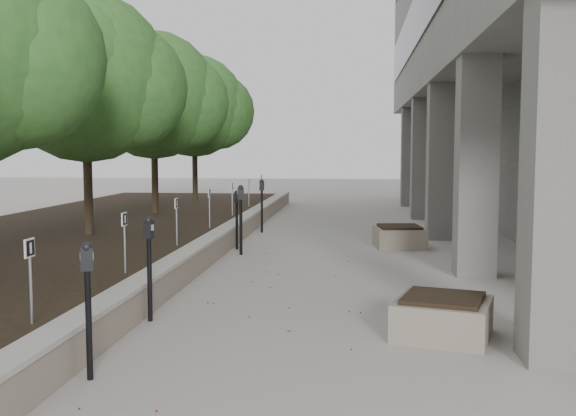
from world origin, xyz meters
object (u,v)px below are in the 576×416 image
at_px(crabapple_tree_5, 194,128).
at_px(parking_meter_2, 149,269).
at_px(parking_meter_5, 262,206).
at_px(crabapple_tree_4, 154,122).
at_px(parking_meter_3, 237,220).
at_px(planter_back, 399,236).
at_px(planter_front, 443,316).
at_px(parking_meter_4, 241,220).
at_px(crabapple_tree_3, 86,114).
at_px(parking_meter_1, 88,311).

distance_m(crabapple_tree_5, parking_meter_2, 16.29).
bearing_deg(parking_meter_5, crabapple_tree_4, 139.93).
distance_m(crabapple_tree_4, parking_meter_2, 11.52).
bearing_deg(parking_meter_3, crabapple_tree_5, 111.00).
xyz_separation_m(crabapple_tree_5, planter_back, (7.06, -8.64, -2.86)).
distance_m(planter_front, planter_back, 7.52).
bearing_deg(parking_meter_3, parking_meter_4, -71.64).
relative_size(crabapple_tree_4, parking_meter_3, 3.94).
bearing_deg(crabapple_tree_3, parking_meter_3, 11.89).
height_order(parking_meter_4, planter_front, parking_meter_4).
relative_size(planter_front, planter_back, 0.99).
relative_size(crabapple_tree_4, planter_front, 4.86).
bearing_deg(parking_meter_2, parking_meter_1, -68.85).
bearing_deg(parking_meter_4, crabapple_tree_4, 106.16).
bearing_deg(parking_meter_2, planter_back, 80.65).
relative_size(crabapple_tree_5, planter_back, 4.82).
distance_m(parking_meter_2, planter_front, 3.90).
bearing_deg(crabapple_tree_5, crabapple_tree_3, -90.00).
height_order(parking_meter_2, parking_meter_5, parking_meter_5).
relative_size(parking_meter_3, planter_front, 1.23).
height_order(parking_meter_1, planter_back, parking_meter_1).
bearing_deg(planter_back, parking_meter_1, -111.45).
bearing_deg(crabapple_tree_5, parking_meter_4, -70.82).
height_order(crabapple_tree_5, planter_back, crabapple_tree_5).
xyz_separation_m(planter_front, planter_back, (-0.05, 7.52, 0.00)).
distance_m(parking_meter_3, parking_meter_5, 3.11).
xyz_separation_m(crabapple_tree_3, parking_meter_2, (3.25, -5.78, -2.40)).
bearing_deg(parking_meter_1, crabapple_tree_3, 95.34).
xyz_separation_m(crabapple_tree_3, parking_meter_5, (3.42, 3.80, -2.37)).
height_order(crabapple_tree_4, crabapple_tree_5, same).
distance_m(parking_meter_1, parking_meter_3, 8.77).
xyz_separation_m(crabapple_tree_4, parking_meter_3, (3.27, -4.31, -2.43)).
height_order(parking_meter_4, parking_meter_5, parking_meter_4).
height_order(parking_meter_2, planter_back, parking_meter_2).
xyz_separation_m(parking_meter_2, parking_meter_5, (0.17, 9.58, 0.03)).
bearing_deg(parking_meter_4, crabapple_tree_5, 90.72).
xyz_separation_m(parking_meter_1, planter_front, (3.76, 1.92, -0.45)).
bearing_deg(parking_meter_4, parking_meter_5, 72.81).
xyz_separation_m(crabapple_tree_3, parking_meter_1, (3.35, -8.08, -2.41)).
distance_m(crabapple_tree_3, crabapple_tree_4, 5.00).
height_order(parking_meter_2, parking_meter_4, parking_meter_4).
distance_m(crabapple_tree_5, parking_meter_3, 10.16).
bearing_deg(parking_meter_5, crabapple_tree_5, 98.19).
relative_size(parking_meter_4, planter_front, 1.38).
relative_size(crabapple_tree_4, parking_meter_4, 3.52).
xyz_separation_m(crabapple_tree_5, parking_meter_2, (3.25, -15.78, -2.40)).
distance_m(crabapple_tree_4, parking_meter_1, 13.71).
height_order(crabapple_tree_3, parking_meter_4, crabapple_tree_3).
height_order(parking_meter_2, planter_front, parking_meter_2).
xyz_separation_m(crabapple_tree_3, parking_meter_3, (3.27, 0.69, -2.43)).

